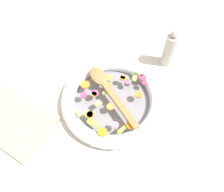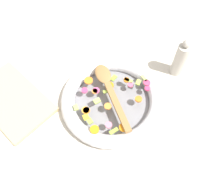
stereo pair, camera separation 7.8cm
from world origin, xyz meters
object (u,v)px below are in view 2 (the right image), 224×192
at_px(wooden_spoon, 109,88).
at_px(pepper_mill, 181,59).
at_px(cutting_board, 12,100).
at_px(skillet, 112,100).

xyz_separation_m(wooden_spoon, pepper_mill, (0.12, 0.28, 0.02)).
xyz_separation_m(pepper_mill, cutting_board, (-0.37, -0.54, -0.07)).
xyz_separation_m(skillet, pepper_mill, (0.09, 0.29, 0.06)).
relative_size(skillet, wooden_spoon, 1.35).
bearing_deg(pepper_mill, cutting_board, -124.71).
bearing_deg(pepper_mill, skillet, -107.76).
distance_m(wooden_spoon, pepper_mill, 0.30).
distance_m(skillet, pepper_mill, 0.31).
height_order(skillet, pepper_mill, pepper_mill).
height_order(wooden_spoon, pepper_mill, pepper_mill).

